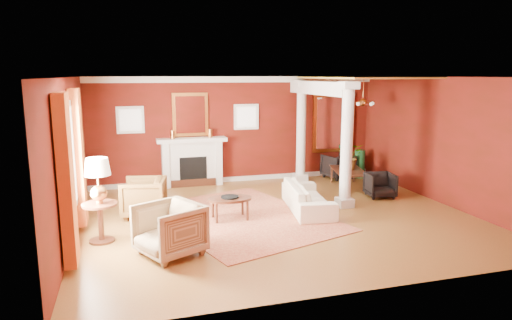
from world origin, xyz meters
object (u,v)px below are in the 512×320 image
object	(u,v)px
dining_table	(349,174)
armchair_stripe	(169,227)
sofa	(308,193)
armchair_leopard	(144,195)
coffee_table	(230,200)
side_table	(98,186)

from	to	relation	value
dining_table	armchair_stripe	bearing A→B (deg)	137.90
sofa	armchair_stripe	world-z (taller)	armchair_stripe
sofa	armchair_leopard	bearing A→B (deg)	89.54
armchair_stripe	dining_table	distance (m)	6.01
sofa	coffee_table	world-z (taller)	sofa
sofa	coffee_table	size ratio (longest dim) A/B	2.21
coffee_table	side_table	world-z (taller)	side_table
side_table	coffee_table	bearing A→B (deg)	13.41
sofa	coffee_table	distance (m)	1.80
coffee_table	dining_table	world-z (taller)	dining_table
sofa	coffee_table	bearing A→B (deg)	104.19
sofa	side_table	world-z (taller)	side_table
armchair_stripe	coffee_table	size ratio (longest dim) A/B	1.05
sofa	armchair_leopard	distance (m)	3.53
armchair_stripe	side_table	world-z (taller)	side_table
armchair_leopard	side_table	size ratio (longest dim) A/B	0.59
sofa	armchair_stripe	bearing A→B (deg)	127.54
side_table	dining_table	distance (m)	6.59
armchair_leopard	coffee_table	bearing A→B (deg)	77.69
side_table	dining_table	xyz separation A→B (m)	(6.13, 2.35, -0.65)
armchair_leopard	armchair_stripe	xyz separation A→B (m)	(0.31, -2.30, 0.03)
armchair_leopard	sofa	bearing A→B (deg)	91.98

